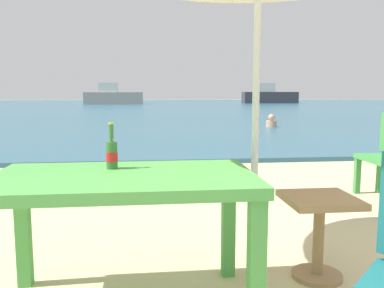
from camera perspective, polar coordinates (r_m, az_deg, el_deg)
name	(u,v)px	position (r m, az deg, el deg)	size (l,w,h in m)	color
sea_water	(162,107)	(31.64, -4.29, 5.26)	(120.00, 50.00, 0.08)	#2D6075
picnic_table_green	(125,194)	(2.23, -9.44, -6.98)	(1.40, 0.80, 0.76)	#4C9E47
beer_bottle_amber	(112,152)	(2.36, -11.22, -1.18)	(0.07, 0.07, 0.26)	#2D662D
side_table_wood	(319,225)	(2.76, 17.42, -10.81)	(0.44, 0.44, 0.54)	#9E7A51
swimmer_person	(271,122)	(13.16, 11.11, 3.06)	(0.34, 0.34, 0.41)	tan
boat_tanker	(269,96)	(40.68, 10.79, 6.66)	(5.34, 1.46, 1.94)	#38383F
boat_sailboat	(113,97)	(37.42, -11.07, 6.57)	(5.21, 1.42, 1.89)	gray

